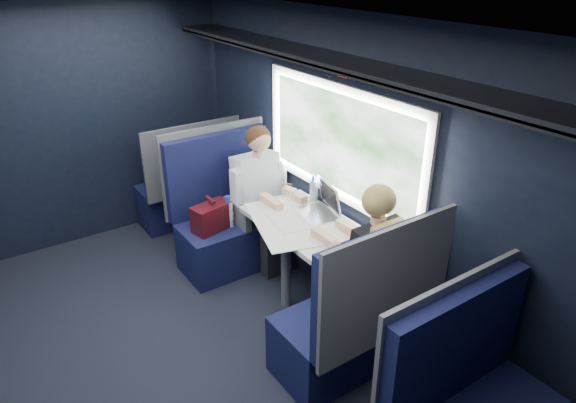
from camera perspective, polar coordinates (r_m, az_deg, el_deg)
ground at (r=4.07m, az=-10.93°, el=-15.42°), size 2.80×4.20×0.01m
room_shell at (r=3.30m, az=-12.70°, el=4.48°), size 3.00×4.40×2.40m
table at (r=4.09m, az=1.54°, el=-3.16°), size 0.62×1.00×0.74m
seat_bay_near at (r=4.77m, az=-6.51°, el=-2.11°), size 1.04×0.62×1.26m
seat_bay_far at (r=3.57m, az=7.48°, el=-13.12°), size 1.04×0.62×1.26m
seat_row_front at (r=5.54m, az=-10.99°, el=1.56°), size 1.04×0.51×1.16m
man at (r=4.61m, az=-2.84°, el=1.16°), size 0.53×0.56×1.32m
woman at (r=3.63m, az=9.01°, el=-6.42°), size 0.53×0.56×1.32m
papers at (r=4.04m, az=0.54°, el=-2.20°), size 0.81×0.98×0.01m
laptop at (r=4.15m, az=3.86°, el=-0.42°), size 0.34×0.40×0.26m
bottle_small at (r=4.34m, az=2.88°, el=1.28°), size 0.07×0.07×0.23m
cup at (r=4.41m, az=0.59°, el=0.85°), size 0.07×0.07×0.08m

